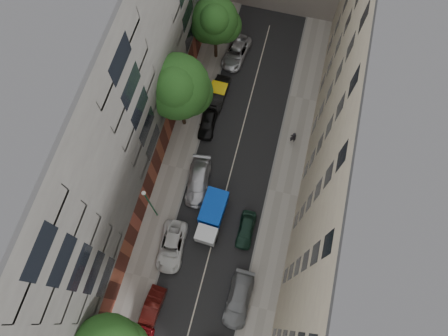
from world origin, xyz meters
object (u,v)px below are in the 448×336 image
(car_left_1, at_px, (152,309))
(car_right_1, at_px, (239,299))
(tarp_truck, at_px, (212,216))
(tree_far, at_px, (215,22))
(pedestrian, at_px, (293,137))
(car_left_5, at_px, (219,93))
(car_right_2, at_px, (246,230))
(car_left_2, at_px, (172,246))
(lamp_post, at_px, (149,202))
(car_left_3, at_px, (198,182))
(car_left_4, at_px, (208,122))
(tree_mid, at_px, (178,89))
(car_left_6, at_px, (236,53))

(car_left_1, xyz_separation_m, car_right_1, (7.20, 2.60, 0.08))
(tarp_truck, relative_size, car_right_1, 1.01)
(car_right_1, distance_m, tree_far, 26.58)
(tarp_truck, xyz_separation_m, car_left_1, (-3.00, -9.15, -0.63))
(tree_far, bearing_deg, pedestrian, -38.74)
(pedestrian, bearing_deg, car_left_5, -25.62)
(car_left_5, xyz_separation_m, car_right_2, (6.17, -13.60, -0.08))
(car_left_2, height_order, car_left_5, car_left_5)
(lamp_post, xyz_separation_m, pedestrian, (11.08, 10.90, -3.48))
(tree_far, relative_size, lamp_post, 1.15)
(car_left_5, distance_m, car_right_1, 20.99)
(car_right_1, relative_size, lamp_post, 0.70)
(car_left_3, bearing_deg, car_left_1, -100.38)
(car_left_4, bearing_deg, car_left_1, -93.61)
(tree_mid, bearing_deg, car_left_2, -78.96)
(car_left_3, distance_m, car_right_2, 6.59)
(tarp_truck, xyz_separation_m, car_left_2, (-2.89, -3.55, -0.60))
(tarp_truck, relative_size, car_left_2, 1.04)
(car_left_1, relative_size, tree_far, 0.47)
(car_left_2, relative_size, car_left_5, 1.13)
(car_left_4, xyz_separation_m, car_right_1, (7.20, -16.20, 0.05))
(car_left_4, distance_m, tree_far, 9.95)
(car_right_2, xyz_separation_m, tree_far, (-7.70, 18.49, 5.07))
(car_left_5, distance_m, car_left_6, 5.63)
(tarp_truck, height_order, car_right_2, tarp_truck)
(car_left_6, xyz_separation_m, lamp_post, (-3.00, -19.78, 3.82))
(car_left_1, relative_size, pedestrian, 2.24)
(tarp_truck, bearing_deg, car_left_4, 110.09)
(car_left_5, height_order, pedestrian, pedestrian)
(lamp_post, bearing_deg, car_left_3, 53.42)
(tree_mid, height_order, pedestrian, tree_mid)
(car_left_1, height_order, lamp_post, lamp_post)
(car_left_5, relative_size, tree_mid, 0.43)
(car_left_1, xyz_separation_m, tree_far, (-1.30, 27.29, 5.06))
(tarp_truck, distance_m, car_right_1, 7.80)
(car_left_1, relative_size, car_left_3, 0.76)
(car_left_2, distance_m, tree_mid, 14.33)
(lamp_post, bearing_deg, car_left_4, 78.25)
(car_left_1, xyz_separation_m, tree_mid, (-2.37, 18.29, 6.22))
(car_left_4, bearing_deg, pedestrian, -1.51)
(car_left_2, bearing_deg, car_left_1, -95.81)
(car_left_2, bearing_deg, car_right_1, -27.61)
(tarp_truck, height_order, car_left_2, tarp_truck)
(car_right_1, bearing_deg, tarp_truck, 123.51)
(car_left_4, relative_size, tree_far, 0.48)
(tarp_truck, xyz_separation_m, car_left_3, (-2.20, 3.12, -0.53))
(car_left_4, relative_size, car_left_5, 0.91)
(car_left_1, relative_size, car_left_4, 0.99)
(car_left_3, distance_m, car_left_4, 6.58)
(car_left_1, bearing_deg, car_right_1, 24.04)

